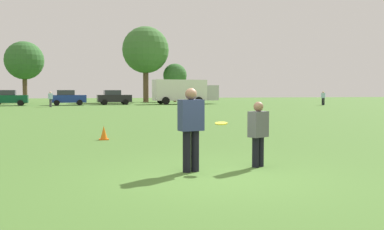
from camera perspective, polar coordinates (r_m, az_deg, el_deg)
The scene contains 14 objects.
ground_plane at distance 8.14m, azimuth 3.48°, elevation -8.54°, with size 191.41×191.41×0.00m, color #47702D.
player_thrower at distance 8.43m, azimuth -0.15°, elevation -1.39°, with size 0.53×0.36×1.74m.
player_defender at distance 9.13m, azimuth 9.23°, elevation -2.17°, with size 0.50×0.42×1.44m.
frisbee at distance 8.74m, azimuth 4.11°, elevation -1.17°, with size 0.27×0.27×0.07m.
traffic_cone at distance 14.43m, azimuth -12.20°, elevation -2.49°, with size 0.32×0.32×0.48m.
parked_car_center at distance 52.19m, azimuth -24.27°, elevation 2.21°, with size 4.30×2.42×1.82m.
parked_car_mid_right at distance 51.22m, azimuth -16.98°, elevation 2.34°, with size 4.30×2.42×1.82m.
parked_car_near_right at distance 52.42m, azimuth -10.85°, elevation 2.45°, with size 4.30×2.42×1.82m.
box_truck at distance 53.76m, azimuth -1.10°, elevation 3.41°, with size 8.63×3.35×3.18m.
bystander_sideline_watcher at distance 46.15m, azimuth -19.15°, elevation 2.23°, with size 0.49×0.52×1.67m.
bystander_far_jogger at distance 52.02m, azimuth 17.85°, elevation 2.38°, with size 0.53×0.51×1.70m.
tree_east_birch at distance 61.92m, azimuth -22.37°, elevation 7.02°, with size 5.31×5.31×8.63m.
tree_east_oak at distance 63.78m, azimuth -6.50°, elevation 8.98°, with size 7.14×7.14×11.60m.
tree_far_east_pine at distance 64.45m, azimuth -2.40°, elevation 5.52°, with size 3.71×3.71×6.03m.
Camera 1 is at (-2.49, -7.57, 1.67)m, focal length 38.21 mm.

